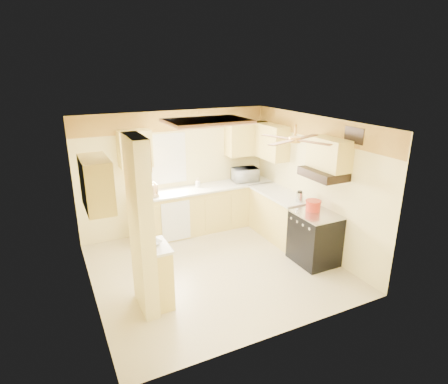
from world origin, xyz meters
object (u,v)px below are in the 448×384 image
microwave (245,175)px  stove (315,238)px  dutch_oven (313,205)px  kettle (300,197)px  bowl (154,243)px

microwave → stove: bearing=102.7°
dutch_oven → kettle: bearing=87.6°
microwave → kettle: bearing=106.8°
dutch_oven → bowl: bearing=-177.7°
stove → bowl: bowl is taller
bowl → microwave: bearing=38.7°
bowl → dutch_oven: (2.89, 0.12, 0.04)m
dutch_oven → microwave: bearing=97.0°
kettle → stove: bearing=-96.2°
stove → dutch_oven: 0.57m
dutch_oven → kettle: kettle is taller
microwave → bowl: 3.39m
stove → bowl: bearing=179.2°
microwave → kettle: 1.61m
microwave → bowl: bearing=46.1°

